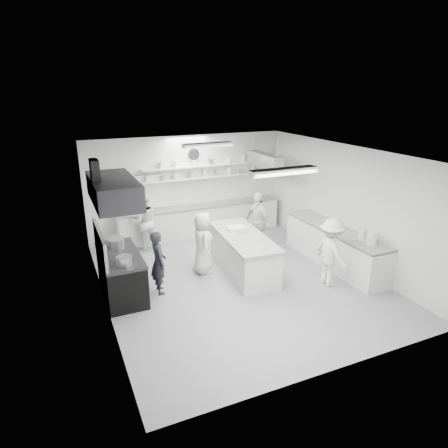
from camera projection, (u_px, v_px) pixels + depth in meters
name	position (u px, v px, depth m)	size (l,w,h in m)	color
floor	(237.00, 280.00, 9.42)	(6.00, 7.00, 0.02)	gray
ceiling	(239.00, 152.00, 8.43)	(6.00, 7.00, 0.02)	silver
wall_back	(188.00, 186.00, 11.95)	(6.00, 0.04, 3.00)	silver
wall_front	(339.00, 288.00, 5.89)	(6.00, 0.04, 3.00)	silver
wall_left	(100.00, 239.00, 7.78)	(0.04, 7.00, 3.00)	silver
wall_right	(344.00, 205.00, 10.06)	(0.04, 7.00, 3.00)	silver
stove	(121.00, 275.00, 8.62)	(0.80, 1.80, 0.90)	black
exhaust_hood	(113.00, 190.00, 8.00)	(0.85, 2.00, 0.50)	#2A292E
back_counter	(201.00, 220.00, 12.14)	(5.00, 0.60, 0.92)	silver
shelf_lower	(211.00, 177.00, 12.02)	(4.20, 0.26, 0.04)	silver
shelf_upper	(211.00, 165.00, 11.91)	(4.20, 0.26, 0.04)	silver
pass_through_window	(145.00, 192.00, 11.45)	(1.30, 0.04, 1.00)	black
wall_clock	(193.00, 154.00, 11.68)	(0.32, 0.32, 0.05)	white
right_counter	(335.00, 247.00, 10.09)	(0.74, 3.30, 0.94)	silver
pot_rack	(265.00, 161.00, 11.50)	(0.30, 1.60, 0.40)	#A0A0A0
light_fixture_front	(283.00, 171.00, 6.89)	(1.30, 0.25, 0.10)	silver
light_fixture_rear	(208.00, 145.00, 10.01)	(1.30, 0.25, 0.10)	silver
prep_island	(243.00, 254.00, 9.71)	(0.91, 2.44, 0.90)	silver
stove_pot	(116.00, 245.00, 8.71)	(0.34, 0.34, 0.27)	#A0A0A0
cook_stove	(159.00, 262.00, 8.63)	(0.52, 0.34, 1.42)	black
cook_back	(144.00, 221.00, 10.97)	(0.78, 0.61, 1.61)	silver
cook_island_left	(203.00, 243.00, 9.57)	(0.75, 0.49, 1.53)	silver
cook_island_right	(258.00, 222.00, 10.77)	(0.99, 0.41, 1.68)	silver
cook_right	(331.00, 252.00, 8.94)	(1.03, 0.59, 1.59)	silver
bowl_island_a	(243.00, 232.00, 9.80)	(0.28, 0.28, 0.07)	#A0A0A0
bowl_island_b	(248.00, 231.00, 9.86)	(0.21, 0.21, 0.07)	silver
bowl_right	(350.00, 240.00, 9.20)	(0.22, 0.22, 0.05)	silver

